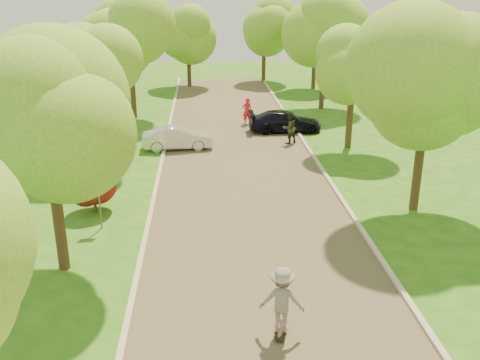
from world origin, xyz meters
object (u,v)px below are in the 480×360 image
object	(u,v)px
dark_sedan	(285,121)
person_olive	(289,128)
person_striped	(247,111)
skateboarder	(282,300)
longboard	(281,330)
silver_sedan	(178,138)
street_sign	(98,190)

from	to	relation	value
dark_sedan	person_olive	bearing A→B (deg)	176.26
dark_sedan	person_olive	distance (m)	2.67
person_striped	person_olive	xyz separation A→B (m)	(2.06, -4.77, 0.06)
dark_sedan	skateboarder	world-z (taller)	skateboarder
dark_sedan	longboard	distance (m)	20.87
silver_sedan	skateboarder	xyz separation A→B (m)	(3.41, -17.30, 0.40)
dark_sedan	person_striped	xyz separation A→B (m)	(-2.22, 2.11, 0.22)
skateboarder	person_olive	size ratio (longest dim) A/B	0.98
silver_sedan	dark_sedan	size ratio (longest dim) A/B	0.86
person_striped	person_olive	world-z (taller)	person_olive
street_sign	dark_sedan	xyz separation A→B (m)	(9.10, 13.64, -0.91)
silver_sedan	person_olive	xyz separation A→B (m)	(6.44, 0.67, 0.30)
person_striped	street_sign	bearing A→B (deg)	55.65
street_sign	longboard	bearing A→B (deg)	-49.74
skateboarder	person_striped	xyz separation A→B (m)	(0.97, 22.74, -0.16)
longboard	dark_sedan	bearing A→B (deg)	-86.20
longboard	person_olive	distance (m)	18.24
dark_sedan	person_striped	world-z (taller)	person_striped
street_sign	skateboarder	size ratio (longest dim) A/B	1.18
street_sign	skateboarder	bearing A→B (deg)	-49.74
person_striped	silver_sedan	bearing A→B (deg)	40.39
silver_sedan	skateboarder	distance (m)	17.63
longboard	silver_sedan	bearing A→B (deg)	-66.25
silver_sedan	longboard	bearing A→B (deg)	-173.05
dark_sedan	longboard	world-z (taller)	dark_sedan
street_sign	person_olive	bearing A→B (deg)	50.86
person_striped	dark_sedan	bearing A→B (deg)	125.59
silver_sedan	street_sign	bearing A→B (deg)	162.16
silver_sedan	dark_sedan	bearing A→B (deg)	-67.47
dark_sedan	skateboarder	bearing A→B (deg)	170.86
dark_sedan	silver_sedan	bearing A→B (deg)	116.39
street_sign	person_olive	xyz separation A→B (m)	(8.94, 10.99, -0.62)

